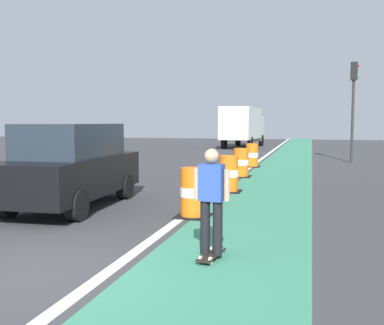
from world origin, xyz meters
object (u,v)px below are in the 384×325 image
at_px(traffic_barrel_back, 241,163).
at_px(delivery_truck_down_block, 243,125).
at_px(skateboarder_on_lane, 211,200).
at_px(traffic_barrel_far, 252,156).
at_px(parked_suv_nearest, 72,165).
at_px(traffic_light_corner, 354,94).
at_px(traffic_barrel_mid, 229,174).
at_px(traffic_barrel_front, 193,193).

distance_m(traffic_barrel_back, delivery_truck_down_block, 20.00).
height_order(skateboarder_on_lane, traffic_barrel_far, skateboarder_on_lane).
distance_m(parked_suv_nearest, traffic_light_corner, 16.76).
xyz_separation_m(parked_suv_nearest, traffic_barrel_mid, (3.27, 3.36, -0.50)).
height_order(traffic_barrel_front, delivery_truck_down_block, delivery_truck_down_block).
xyz_separation_m(traffic_barrel_mid, traffic_barrel_back, (-0.20, 3.74, 0.00)).
distance_m(traffic_barrel_mid, delivery_truck_down_block, 23.73).
bearing_deg(traffic_barrel_far, skateboarder_on_lane, -85.15).
bearing_deg(traffic_barrel_front, traffic_barrel_back, 90.66).
height_order(traffic_barrel_front, traffic_barrel_far, same).
relative_size(traffic_barrel_mid, traffic_barrel_far, 1.00).
bearing_deg(traffic_light_corner, delivery_truck_down_block, 121.45).
bearing_deg(traffic_barrel_mid, traffic_barrel_front, -91.77).
relative_size(delivery_truck_down_block, traffic_light_corner, 1.51).
height_order(traffic_barrel_mid, traffic_barrel_far, same).
xyz_separation_m(skateboarder_on_lane, parked_suv_nearest, (-4.19, 3.22, 0.12)).
height_order(traffic_barrel_front, traffic_light_corner, traffic_light_corner).
distance_m(traffic_barrel_front, traffic_barrel_far, 11.34).
distance_m(parked_suv_nearest, delivery_truck_down_block, 26.86).
height_order(parked_suv_nearest, traffic_barrel_back, parked_suv_nearest).
distance_m(traffic_barrel_far, traffic_light_corner, 6.66).
relative_size(skateboarder_on_lane, traffic_barrel_mid, 1.55).
bearing_deg(traffic_barrel_mid, skateboarder_on_lane, -82.02).
distance_m(parked_suv_nearest, traffic_barrel_back, 7.75).
xyz_separation_m(parked_suv_nearest, delivery_truck_down_block, (0.22, 26.85, 0.81)).
distance_m(traffic_barrel_front, traffic_barrel_back, 7.46).
bearing_deg(parked_suv_nearest, traffic_barrel_back, 66.62).
relative_size(traffic_barrel_back, delivery_truck_down_block, 0.14).
height_order(skateboarder_on_lane, traffic_light_corner, traffic_light_corner).
xyz_separation_m(skateboarder_on_lane, traffic_barrel_back, (-1.12, 10.32, -0.38)).
height_order(skateboarder_on_lane, parked_suv_nearest, parked_suv_nearest).
distance_m(traffic_barrel_back, traffic_light_corner, 9.36).
bearing_deg(delivery_truck_down_block, traffic_light_corner, -58.55).
relative_size(traffic_barrel_back, traffic_barrel_far, 1.00).
relative_size(skateboarder_on_lane, traffic_barrel_back, 1.55).
bearing_deg(skateboarder_on_lane, traffic_light_corner, 79.11).
xyz_separation_m(traffic_barrel_mid, traffic_light_corner, (4.37, 11.35, 2.97)).
bearing_deg(traffic_barrel_mid, traffic_barrel_far, 92.12).
distance_m(skateboarder_on_lane, traffic_barrel_front, 3.07).
height_order(traffic_barrel_mid, traffic_light_corner, traffic_light_corner).
distance_m(delivery_truck_down_block, traffic_light_corner, 14.33).
bearing_deg(skateboarder_on_lane, traffic_barrel_mid, 97.98).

